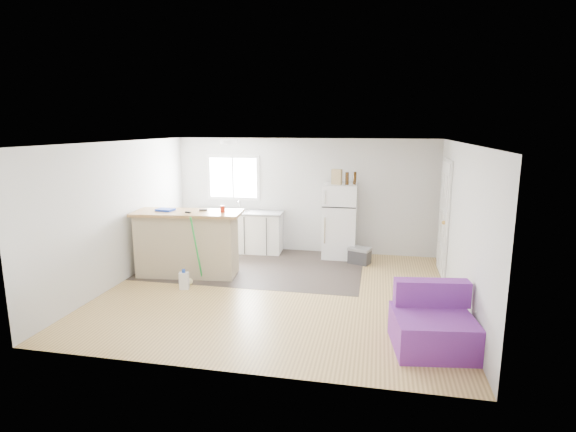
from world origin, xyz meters
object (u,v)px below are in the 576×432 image
(blue_tray, at_px, (165,210))
(bottle_right, at_px, (355,178))
(peninsula, at_px, (187,243))
(red_cup, at_px, (223,209))
(kitchen_cabinets, at_px, (238,231))
(purple_seat, at_px, (432,326))
(cooler, at_px, (360,255))
(bottle_left, at_px, (347,178))
(mop, at_px, (191,271))
(refrigerator, at_px, (340,221))
(cardboard_box, at_px, (337,177))
(cleaner_jug, at_px, (184,280))

(blue_tray, distance_m, bottle_right, 3.68)
(peninsula, distance_m, red_cup, 0.92)
(red_cup, bearing_deg, blue_tray, -176.56)
(kitchen_cabinets, xyz_separation_m, peninsula, (-0.39, -1.70, 0.15))
(purple_seat, relative_size, red_cup, 8.59)
(kitchen_cabinets, height_order, blue_tray, blue_tray)
(cooler, xyz_separation_m, bottle_left, (-0.30, 0.29, 1.47))
(purple_seat, distance_m, mop, 4.05)
(mop, bearing_deg, refrigerator, 51.61)
(cooler, height_order, purple_seat, purple_seat)
(red_cup, xyz_separation_m, bottle_right, (2.19, 1.63, 0.41))
(purple_seat, distance_m, cardboard_box, 4.12)
(peninsula, height_order, purple_seat, peninsula)
(kitchen_cabinets, distance_m, refrigerator, 2.20)
(mop, bearing_deg, peninsula, 128.07)
(red_cup, relative_size, bottle_right, 0.48)
(peninsula, bearing_deg, cleaner_jug, -77.68)
(mop, xyz_separation_m, blue_tray, (-0.64, 0.45, 0.95))
(purple_seat, relative_size, cleaner_jug, 3.06)
(refrigerator, xyz_separation_m, mop, (-2.32, -2.14, -0.52))
(kitchen_cabinets, distance_m, peninsula, 1.75)
(mop, xyz_separation_m, bottle_right, (2.59, 2.15, 1.40))
(bottle_right, bearing_deg, peninsula, -149.46)
(refrigerator, height_order, mop, refrigerator)
(cooler, relative_size, cleaner_jug, 1.45)
(cardboard_box, bearing_deg, red_cup, -139.82)
(cooler, height_order, blue_tray, blue_tray)
(kitchen_cabinets, relative_size, bottle_left, 7.90)
(purple_seat, height_order, mop, mop)
(kitchen_cabinets, relative_size, cleaner_jug, 5.87)
(kitchen_cabinets, height_order, cooler, kitchen_cabinets)
(cooler, distance_m, red_cup, 2.86)
(cardboard_box, bearing_deg, peninsula, -147.33)
(refrigerator, height_order, bottle_right, bottle_right)
(cooler, height_order, mop, mop)
(mop, height_order, blue_tray, blue_tray)
(kitchen_cabinets, relative_size, refrigerator, 1.31)
(peninsula, height_order, cardboard_box, cardboard_box)
(cleaner_jug, distance_m, bottle_left, 3.68)
(purple_seat, height_order, cardboard_box, cardboard_box)
(bottle_left, bearing_deg, bottle_right, 32.95)
(peninsula, distance_m, cleaner_jug, 0.86)
(mop, bearing_deg, red_cup, 61.01)
(cooler, height_order, red_cup, red_cup)
(red_cup, bearing_deg, purple_seat, -30.98)
(peninsula, bearing_deg, mop, -66.71)
(cleaner_jug, relative_size, cardboard_box, 1.12)
(refrigerator, distance_m, red_cup, 2.55)
(kitchen_cabinets, xyz_separation_m, mop, (-0.13, -2.16, -0.21))
(cleaner_jug, height_order, cardboard_box, cardboard_box)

